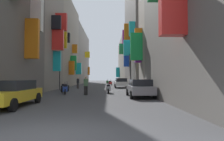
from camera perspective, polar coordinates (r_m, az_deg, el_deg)
ground_plane at (r=34.74m, az=-3.76°, el=-4.66°), size 140.00×140.00×0.00m
building_left_mid_b at (r=27.16m, az=-22.81°, el=17.76°), size 7.39×8.04×21.41m
building_left_mid_c at (r=36.66m, az=-16.39°, el=7.59°), size 7.07×14.27×15.37m
building_left_far at (r=54.49m, az=-11.28°, el=3.90°), size 7.34×22.69×14.47m
building_right_mid_c at (r=33.10m, az=10.41°, el=14.33°), size 7.32×15.47×21.79m
building_right_far at (r=52.35m, az=5.91°, el=2.89°), size 7.10×25.85×12.25m
parked_car_grey at (r=14.93m, az=8.35°, el=-5.11°), size 1.84×4.11×1.37m
parked_car_green at (r=43.45m, az=2.04°, el=-3.20°), size 1.84×4.27×1.37m
parked_car_yellow at (r=11.23m, az=-27.85°, el=-5.87°), size 1.88×4.45×1.36m
parked_car_white at (r=28.68m, az=2.72°, el=-3.66°), size 1.95×4.35×1.44m
scooter_green at (r=46.99m, az=-1.38°, el=-3.45°), size 0.59×1.97×1.13m
scooter_black at (r=20.76m, az=-13.89°, el=-4.98°), size 0.66×1.90×1.13m
scooter_silver at (r=18.49m, az=-1.06°, el=-5.39°), size 0.49×1.92×1.13m
scooter_blue at (r=18.36m, az=-13.89°, el=-5.35°), size 0.69×1.84×1.13m
scooter_red at (r=38.83m, az=-0.56°, el=-3.72°), size 0.78×1.69×1.13m
scooter_white at (r=43.74m, az=-8.02°, el=-3.53°), size 0.49×1.96×1.13m
pedestrian_crossing at (r=16.82m, az=-7.85°, el=-4.53°), size 0.48×0.48×1.62m
pedestrian_near_left at (r=27.11m, az=-10.17°, el=-3.67°), size 0.46×0.46×1.58m
traffic_light_near_corner at (r=25.16m, az=-15.37°, el=0.77°), size 0.26×0.34×4.03m
traffic_light_far_corner at (r=25.80m, az=5.61°, el=1.53°), size 0.26×0.34×4.69m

